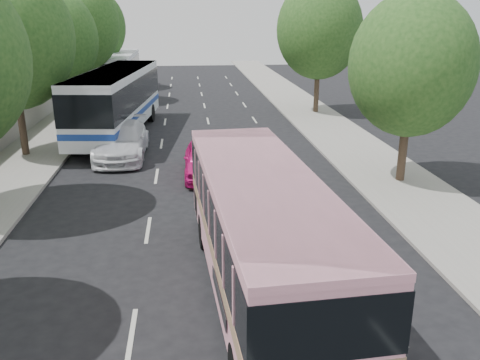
{
  "coord_description": "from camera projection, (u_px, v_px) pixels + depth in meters",
  "views": [
    {
      "loc": [
        -0.49,
        -12.12,
        7.06
      ],
      "look_at": [
        1.28,
        4.24,
        1.6
      ],
      "focal_mm": 38.0,
      "sensor_mm": 36.0,
      "label": 1
    }
  ],
  "objects": [
    {
      "name": "tree_left_c",
      "position": [
        11.0,
        33.0,
        24.06
      ],
      "size": [
        6.0,
        6.0,
        9.35
      ],
      "color": "#38281E",
      "rests_on": "ground"
    },
    {
      "name": "pink_taxi",
      "position": [
        205.0,
        159.0,
        22.76
      ],
      "size": [
        1.92,
        4.62,
        1.57
      ],
      "primitive_type": "imported",
      "rotation": [
        0.0,
        0.0,
        -0.02
      ],
      "color": "#DB1376",
      "rests_on": "ground"
    },
    {
      "name": "tree_left_d",
      "position": [
        54.0,
        36.0,
        31.78
      ],
      "size": [
        5.52,
        5.52,
        8.6
      ],
      "color": "#38281E",
      "rests_on": "ground"
    },
    {
      "name": "tree_right_far",
      "position": [
        321.0,
        26.0,
        35.3
      ],
      "size": [
        6.0,
        6.0,
        9.35
      ],
      "color": "#38281E",
      "rests_on": "ground"
    },
    {
      "name": "tour_coach_front",
      "position": [
        117.0,
        97.0,
        29.83
      ],
      "size": [
        4.24,
        13.1,
        3.85
      ],
      "rotation": [
        0.0,
        0.0,
        -0.12
      ],
      "color": "white",
      "rests_on": "ground"
    },
    {
      "name": "sidewalk_right",
      "position": [
        323.0,
        124.0,
        33.43
      ],
      "size": [
        4.0,
        90.0,
        0.12
      ],
      "primitive_type": "cube",
      "color": "#9E998E",
      "rests_on": "ground"
    },
    {
      "name": "low_wall",
      "position": [
        26.0,
        117.0,
        31.25
      ],
      "size": [
        0.3,
        90.0,
        1.5
      ],
      "primitive_type": "cube",
      "color": "#9E998E",
      "rests_on": "sidewalk_left"
    },
    {
      "name": "pink_bus",
      "position": [
        261.0,
        222.0,
        12.69
      ],
      "size": [
        3.25,
        10.49,
        3.3
      ],
      "rotation": [
        0.0,
        0.0,
        0.06
      ],
      "color": "#F8A0B5",
      "rests_on": "ground"
    },
    {
      "name": "taxi_roof_sign",
      "position": [
        204.0,
        140.0,
        22.49
      ],
      "size": [
        0.55,
        0.19,
        0.18
      ],
      "primitive_type": "cube",
      "rotation": [
        0.0,
        0.0,
        -0.02
      ],
      "color": "silver",
      "rests_on": "pink_taxi"
    },
    {
      "name": "sidewalk_left",
      "position": [
        57.0,
        130.0,
        31.7
      ],
      "size": [
        4.0,
        90.0,
        0.15
      ],
      "primitive_type": "cube",
      "color": "#9E998E",
      "rests_on": "ground"
    },
    {
      "name": "tree_left_f",
      "position": [
        94.0,
        24.0,
        46.75
      ],
      "size": [
        5.88,
        5.88,
        9.16
      ],
      "color": "#38281E",
      "rests_on": "ground"
    },
    {
      "name": "ground",
      "position": [
        210.0,
        287.0,
        13.71
      ],
      "size": [
        120.0,
        120.0,
        0.0
      ],
      "primitive_type": "plane",
      "color": "black",
      "rests_on": "ground"
    },
    {
      "name": "white_pickup",
      "position": [
        122.0,
        141.0,
        25.71
      ],
      "size": [
        2.49,
        5.97,
        1.72
      ],
      "primitive_type": "imported",
      "rotation": [
        0.0,
        0.0,
        -0.01
      ],
      "color": "silver",
      "rests_on": "ground"
    },
    {
      "name": "tree_left_e",
      "position": [
        79.0,
        21.0,
        39.09
      ],
      "size": [
        6.3,
        6.3,
        9.82
      ],
      "color": "#38281E",
      "rests_on": "ground"
    },
    {
      "name": "tour_coach_rear",
      "position": [
        120.0,
        69.0,
        46.43
      ],
      "size": [
        2.52,
        11.65,
        3.49
      ],
      "rotation": [
        0.0,
        0.0,
        0.0
      ],
      "color": "silver",
      "rests_on": "ground"
    },
    {
      "name": "tree_right_near",
      "position": [
        415.0,
        60.0,
        20.46
      ],
      "size": [
        5.1,
        5.1,
        7.95
      ],
      "color": "#38281E",
      "rests_on": "ground"
    }
  ]
}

